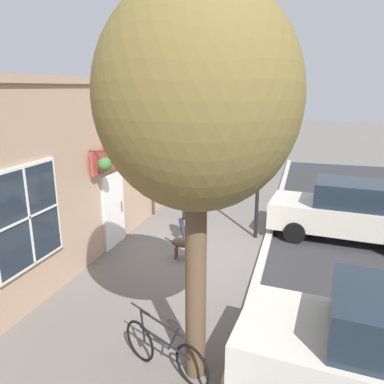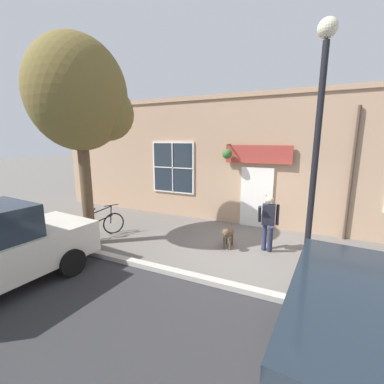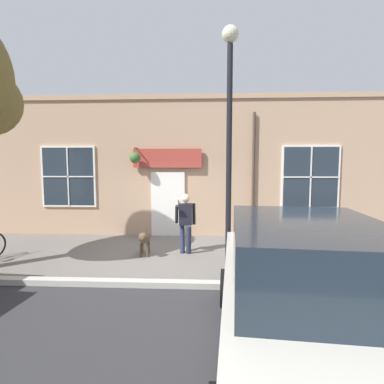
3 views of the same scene
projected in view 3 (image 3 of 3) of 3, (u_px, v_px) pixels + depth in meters
name	position (u px, v px, depth m)	size (l,w,h in m)	color
ground_plane	(162.00, 255.00, 7.76)	(90.00, 90.00, 0.00)	#66605B
storefront_facade	(172.00, 166.00, 9.87)	(0.95, 18.00, 4.59)	tan
pedestrian_walking	(185.00, 218.00, 7.86)	(0.54, 0.55, 1.59)	#282D47
dog_on_leash	(144.00, 238.00, 7.69)	(1.01, 0.35, 0.69)	brown
parked_car_mid_block	(302.00, 294.00, 3.39)	(4.43, 2.21, 1.75)	beige
street_lamp	(229.00, 119.00, 5.78)	(0.32, 0.32, 4.96)	black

